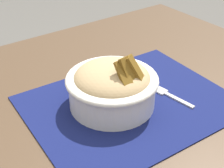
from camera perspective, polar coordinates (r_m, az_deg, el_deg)
name	(u,v)px	position (r m, az deg, el deg)	size (l,w,h in m)	color
table	(129,137)	(0.70, 2.95, -9.38)	(1.03, 0.91, 0.71)	#4C3826
placemat	(130,103)	(0.68, 3.19, -3.43)	(0.41, 0.32, 0.00)	#11194C
bowl	(112,85)	(0.65, 0.05, -0.17)	(0.22, 0.22, 0.12)	silver
fork	(167,94)	(0.71, 9.72, -1.77)	(0.03, 0.12, 0.00)	#B8B8B8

